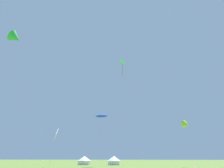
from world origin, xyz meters
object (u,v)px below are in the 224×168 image
(kite_green_diamond, at_px, (122,65))
(kite_green_delta, at_px, (15,38))
(kite_lime_delta, at_px, (186,124))
(kite_white_diamond, at_px, (56,135))
(festival_tent_right, at_px, (114,160))
(kite_blue_parafoil, at_px, (102,116))
(festival_tent_center, at_px, (84,160))

(kite_green_diamond, xyz_separation_m, kite_green_delta, (-26.96, 2.25, 9.53))
(kite_lime_delta, bearing_deg, kite_white_diamond, -177.31)
(kite_green_delta, xyz_separation_m, festival_tent_right, (22.73, 20.30, -29.50))
(kite_green_diamond, bearing_deg, kite_blue_parafoil, 118.50)
(kite_white_diamond, xyz_separation_m, kite_green_diamond, (16.57, -7.71, 14.05))
(kite_green_diamond, xyz_separation_m, festival_tent_center, (-12.88, 22.55, -19.98))
(kite_white_diamond, height_order, kite_lime_delta, kite_lime_delta)
(kite_white_diamond, bearing_deg, kite_lime_delta, 2.69)
(kite_green_diamond, bearing_deg, kite_white_diamond, 155.05)
(kite_green_delta, bearing_deg, kite_green_diamond, -4.76)
(festival_tent_center, xyz_separation_m, festival_tent_right, (8.65, 0.00, 0.00))
(kite_white_diamond, distance_m, festival_tent_right, 20.19)
(festival_tent_right, bearing_deg, kite_white_diamond, -129.73)
(kite_green_diamond, height_order, festival_tent_right, kite_green_diamond)
(kite_green_delta, bearing_deg, kite_lime_delta, 9.52)
(kite_green_delta, height_order, festival_tent_right, kite_green_delta)
(kite_white_diamond, distance_m, kite_green_delta, 26.34)
(kite_green_diamond, bearing_deg, festival_tent_center, 119.74)
(kite_blue_parafoil, relative_size, kite_green_diamond, 0.55)
(kite_white_diamond, height_order, festival_tent_center, kite_white_diamond)
(kite_green_diamond, distance_m, festival_tent_center, 32.77)
(kite_lime_delta, bearing_deg, kite_blue_parafoil, 173.57)
(kite_blue_parafoil, height_order, kite_green_diamond, kite_green_diamond)
(kite_blue_parafoil, height_order, kite_green_delta, kite_green_delta)
(kite_blue_parafoil, bearing_deg, festival_tent_center, 120.98)
(kite_blue_parafoil, bearing_deg, kite_green_delta, -156.07)
(kite_blue_parafoil, relative_size, kite_green_delta, 0.39)
(kite_green_diamond, height_order, kite_green_delta, kite_green_delta)
(festival_tent_right, bearing_deg, kite_green_diamond, -79.37)
(festival_tent_center, bearing_deg, kite_green_diamond, -60.26)
(festival_tent_center, bearing_deg, festival_tent_right, 0.00)
(kite_white_diamond, bearing_deg, kite_green_delta, -152.29)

